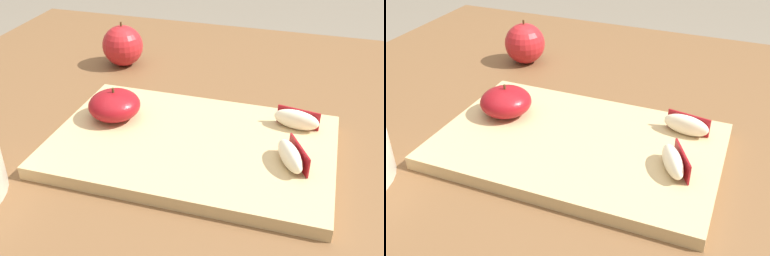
{
  "view_description": "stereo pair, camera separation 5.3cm",
  "coord_description": "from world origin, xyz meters",
  "views": [
    {
      "loc": [
        0.13,
        -0.6,
        1.13
      ],
      "look_at": [
        -0.03,
        -0.08,
        0.8
      ],
      "focal_mm": 42.4,
      "sensor_mm": 36.0,
      "label": 1
    },
    {
      "loc": [
        0.18,
        -0.58,
        1.13
      ],
      "look_at": [
        -0.03,
        -0.08,
        0.8
      ],
      "focal_mm": 42.4,
      "sensor_mm": 36.0,
      "label": 2
    }
  ],
  "objects": [
    {
      "name": "dining_table",
      "position": [
        0.0,
        0.0,
        0.65
      ],
      "size": [
        1.18,
        0.93,
        0.76
      ],
      "color": "brown",
      "rests_on": "ground_plane"
    },
    {
      "name": "cutting_board",
      "position": [
        -0.03,
        -0.08,
        0.77
      ],
      "size": [
        0.4,
        0.26,
        0.02
      ],
      "color": "tan",
      "rests_on": "dining_table"
    },
    {
      "name": "apple_half_skin_up",
      "position": [
        -0.16,
        -0.05,
        0.8
      ],
      "size": [
        0.08,
        0.08,
        0.05
      ],
      "color": "maroon",
      "rests_on": "cutting_board"
    },
    {
      "name": "apple_wedge_back",
      "position": [
        0.11,
        -0.01,
        0.79
      ],
      "size": [
        0.07,
        0.04,
        0.03
      ],
      "color": "#F4EACC",
      "rests_on": "cutting_board"
    },
    {
      "name": "apple_wedge_middle",
      "position": [
        0.11,
        -0.1,
        0.79
      ],
      "size": [
        0.05,
        0.07,
        0.03
      ],
      "color": "#F4EACC",
      "rests_on": "cutting_board"
    },
    {
      "name": "whole_apple_crimson",
      "position": [
        -0.25,
        0.17,
        0.8
      ],
      "size": [
        0.08,
        0.08,
        0.09
      ],
      "color": "#B21E23",
      "rests_on": "dining_table"
    }
  ]
}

